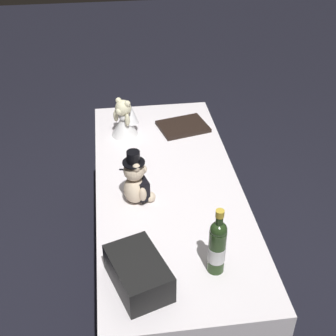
{
  "coord_description": "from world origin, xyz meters",
  "views": [
    {
      "loc": [
        -1.85,
        0.25,
        2.18
      ],
      "look_at": [
        0.0,
        0.0,
        0.85
      ],
      "focal_mm": 49.65,
      "sensor_mm": 36.0,
      "label": 1
    }
  ],
  "objects": [
    {
      "name": "teddy_bear_bride",
      "position": [
        0.53,
        0.18,
        0.85
      ],
      "size": [
        0.2,
        0.2,
        0.23
      ],
      "color": "white",
      "rests_on": "reception_table"
    },
    {
      "name": "signing_pen",
      "position": [
        0.14,
        0.18,
        0.75
      ],
      "size": [
        0.04,
        0.13,
        0.01
      ],
      "color": "black",
      "rests_on": "reception_table"
    },
    {
      "name": "teddy_bear_groom",
      "position": [
        -0.1,
        0.16,
        0.86
      ],
      "size": [
        0.16,
        0.15,
        0.28
      ],
      "color": "beige",
      "rests_on": "reception_table"
    },
    {
      "name": "guestbook",
      "position": [
        0.54,
        -0.16,
        0.76
      ],
      "size": [
        0.28,
        0.32,
        0.02
      ],
      "primitive_type": "cube",
      "rotation": [
        0.0,
        0.0,
        0.24
      ],
      "color": "black",
      "rests_on": "reception_table"
    },
    {
      "name": "champagne_bottle",
      "position": [
        -0.59,
        -0.11,
        0.88
      ],
      "size": [
        0.07,
        0.07,
        0.31
      ],
      "color": "#253D1A",
      "rests_on": "reception_table"
    },
    {
      "name": "gift_case_black",
      "position": [
        -0.63,
        0.2,
        0.81
      ],
      "size": [
        0.33,
        0.27,
        0.13
      ],
      "color": "black",
      "rests_on": "reception_table"
    },
    {
      "name": "reception_table",
      "position": [
        0.0,
        0.0,
        0.37
      ],
      "size": [
        1.72,
        0.72,
        0.75
      ],
      "primitive_type": "cube",
      "color": "white",
      "rests_on": "ground_plane"
    },
    {
      "name": "ground_plane",
      "position": [
        0.0,
        0.0,
        0.0
      ],
      "size": [
        12.0,
        12.0,
        0.0
      ],
      "primitive_type": "plane",
      "color": "black"
    }
  ]
}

